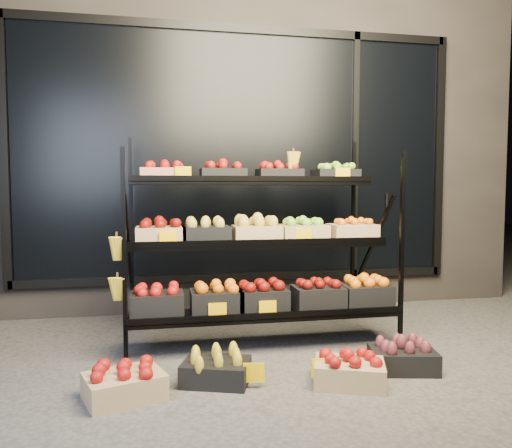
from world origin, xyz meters
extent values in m
plane|color=#514F4C|center=(0.00, 0.00, 0.00)|extent=(24.00, 24.00, 0.00)
cube|color=#2D2826|center=(0.00, 2.60, 1.75)|extent=(6.00, 2.00, 3.50)
cube|color=black|center=(0.00, 1.58, 1.55)|extent=(4.20, 0.04, 2.40)
cube|color=black|center=(0.00, 1.56, 0.34)|extent=(4.30, 0.06, 0.08)
cube|color=black|center=(0.00, 1.56, 2.76)|extent=(4.30, 0.06, 0.08)
cube|color=black|center=(-2.15, 1.56, 1.55)|extent=(0.08, 0.06, 2.50)
cube|color=black|center=(2.15, 1.56, 1.55)|extent=(0.08, 0.06, 2.50)
cube|color=black|center=(1.20, 1.56, 1.55)|extent=(0.06, 0.06, 2.50)
cylinder|color=black|center=(1.55, 1.53, 1.05)|extent=(0.02, 0.02, 0.25)
cube|color=black|center=(-1.02, 0.18, 0.75)|extent=(0.03, 0.03, 1.50)
cube|color=black|center=(1.02, 0.18, 0.75)|extent=(0.03, 0.03, 1.50)
cube|color=black|center=(-1.02, 1.15, 0.83)|extent=(0.03, 0.03, 1.66)
cube|color=black|center=(1.02, 1.15, 0.83)|extent=(0.03, 0.03, 1.66)
cube|color=black|center=(0.00, 0.35, 0.27)|extent=(2.05, 0.42, 0.03)
cube|color=black|center=(0.00, 0.15, 0.30)|extent=(2.05, 0.02, 0.05)
cube|color=black|center=(0.00, 0.65, 0.77)|extent=(2.05, 0.40, 0.03)
cube|color=black|center=(0.00, 0.46, 0.80)|extent=(2.05, 0.02, 0.05)
cube|color=black|center=(0.00, 0.95, 1.27)|extent=(2.05, 0.40, 0.03)
cube|color=black|center=(0.00, 0.76, 1.30)|extent=(2.05, 0.02, 0.05)
cube|color=tan|center=(-0.74, 0.95, 1.33)|extent=(0.38, 0.28, 0.11)
ellipsoid|color=#A60B10|center=(-0.74, 0.95, 1.42)|extent=(0.32, 0.24, 0.07)
cube|color=black|center=(-0.24, 0.95, 1.33)|extent=(0.38, 0.28, 0.11)
ellipsoid|color=#A60B10|center=(-0.24, 0.95, 1.42)|extent=(0.32, 0.24, 0.07)
cube|color=black|center=(0.25, 0.95, 1.33)|extent=(0.38, 0.28, 0.11)
ellipsoid|color=#A60B10|center=(0.25, 0.95, 1.42)|extent=(0.32, 0.24, 0.07)
cube|color=black|center=(0.77, 0.95, 1.33)|extent=(0.38, 0.28, 0.11)
ellipsoid|color=#7FC230|center=(0.77, 0.95, 1.42)|extent=(0.32, 0.24, 0.07)
cube|color=tan|center=(-0.78, 0.65, 0.85)|extent=(0.38, 0.28, 0.14)
ellipsoid|color=maroon|center=(-0.78, 0.65, 0.95)|extent=(0.32, 0.24, 0.07)
cube|color=black|center=(-0.42, 0.65, 0.85)|extent=(0.38, 0.28, 0.14)
ellipsoid|color=gold|center=(-0.42, 0.65, 0.95)|extent=(0.32, 0.24, 0.07)
cube|color=tan|center=(-0.01, 0.65, 0.85)|extent=(0.38, 0.28, 0.14)
ellipsoid|color=gold|center=(-0.01, 0.65, 0.95)|extent=(0.32, 0.24, 0.07)
cube|color=tan|center=(0.38, 0.65, 0.85)|extent=(0.38, 0.28, 0.14)
ellipsoid|color=#7FC230|center=(0.38, 0.65, 0.95)|extent=(0.32, 0.24, 0.07)
cube|color=tan|center=(0.81, 0.65, 0.85)|extent=(0.38, 0.28, 0.14)
ellipsoid|color=orange|center=(0.81, 0.65, 0.95)|extent=(0.32, 0.24, 0.07)
cube|color=black|center=(-0.81, 0.35, 0.37)|extent=(0.38, 0.28, 0.18)
ellipsoid|color=#A60B10|center=(-0.81, 0.35, 0.49)|extent=(0.32, 0.24, 0.07)
cube|color=black|center=(-0.38, 0.35, 0.37)|extent=(0.38, 0.28, 0.18)
ellipsoid|color=orange|center=(-0.38, 0.35, 0.49)|extent=(0.32, 0.24, 0.07)
cube|color=black|center=(-0.03, 0.35, 0.37)|extent=(0.38, 0.28, 0.18)
ellipsoid|color=maroon|center=(-0.03, 0.35, 0.49)|extent=(0.32, 0.24, 0.07)
cube|color=black|center=(0.42, 0.35, 0.37)|extent=(0.38, 0.28, 0.18)
ellipsoid|color=maroon|center=(0.42, 0.35, 0.49)|extent=(0.32, 0.24, 0.07)
cube|color=black|center=(0.81, 0.35, 0.37)|extent=(0.38, 0.28, 0.18)
ellipsoid|color=orange|center=(0.81, 0.35, 0.49)|extent=(0.32, 0.24, 0.07)
ellipsoid|color=gold|center=(-1.07, 0.20, 0.90)|extent=(0.14, 0.08, 0.22)
ellipsoid|color=gold|center=(-1.07, 0.20, 0.62)|extent=(0.14, 0.08, 0.22)
ellipsoid|color=gold|center=(0.35, 0.85, 1.54)|extent=(0.14, 0.08, 0.22)
cube|color=#E6B200|center=(-0.72, 0.50, 0.84)|extent=(0.13, 0.01, 0.12)
cube|color=#E6B200|center=(0.34, 0.50, 0.84)|extent=(0.13, 0.01, 0.12)
cube|color=#E6B200|center=(0.78, 0.80, 1.34)|extent=(0.13, 0.01, 0.12)
cube|color=#E6B200|center=(-0.59, 0.80, 1.34)|extent=(0.13, 0.01, 0.12)
cube|color=#E6B200|center=(-0.39, 0.20, 0.34)|extent=(0.13, 0.01, 0.12)
cube|color=#E6B200|center=(-0.02, 0.20, 0.34)|extent=(0.13, 0.01, 0.12)
cube|color=#E6B200|center=(-0.24, -0.40, 0.06)|extent=(0.13, 0.01, 0.12)
cube|color=#E6B200|center=(0.20, -0.40, 0.06)|extent=(0.13, 0.01, 0.12)
cube|color=tan|center=(-1.00, -0.40, 0.07)|extent=(0.51, 0.44, 0.15)
ellipsoid|color=#A60B10|center=(-1.00, -0.40, 0.18)|extent=(0.43, 0.37, 0.07)
cube|color=black|center=(-0.45, -0.26, 0.07)|extent=(0.48, 0.42, 0.14)
ellipsoid|color=gold|center=(-0.45, -0.26, 0.17)|extent=(0.41, 0.35, 0.07)
cube|color=tan|center=(0.36, -0.45, 0.07)|extent=(0.51, 0.45, 0.15)
ellipsoid|color=#A60B10|center=(0.36, -0.45, 0.18)|extent=(0.43, 0.37, 0.07)
cube|color=black|center=(0.81, -0.28, 0.07)|extent=(0.48, 0.39, 0.14)
ellipsoid|color=maroon|center=(0.81, -0.28, 0.17)|extent=(0.40, 0.33, 0.07)
camera|label=1|loc=(-0.79, -3.31, 1.21)|focal=35.00mm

